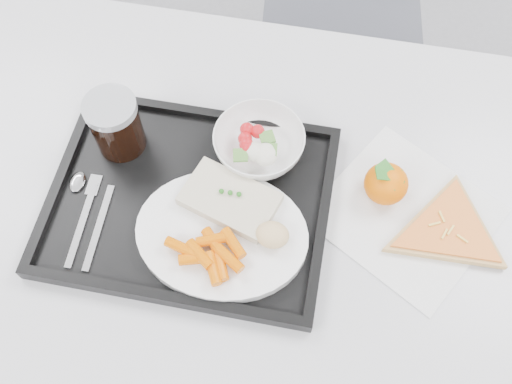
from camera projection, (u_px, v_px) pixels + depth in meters
name	position (u px, v px, depth m)	size (l,w,h in m)	color
room	(17.00, 113.00, 0.23)	(6.04, 7.04, 2.84)	gray
table	(233.00, 217.00, 1.00)	(1.20, 0.80, 0.75)	#B8B8BA
tray	(190.00, 201.00, 0.93)	(0.45, 0.35, 0.03)	black
dinner_plate	(222.00, 234.00, 0.89)	(0.27, 0.27, 0.02)	white
fish_fillet	(230.00, 199.00, 0.89)	(0.17, 0.13, 0.03)	beige
bread_roll	(272.00, 235.00, 0.86)	(0.06, 0.05, 0.03)	#DFCC80
salad_bowl	(259.00, 144.00, 0.95)	(0.15, 0.15, 0.05)	white
cola_glass	(116.00, 124.00, 0.93)	(0.09, 0.09, 0.11)	black
cutlery	(86.00, 207.00, 0.92)	(0.08, 0.17, 0.01)	silver
napkin	(406.00, 214.00, 0.93)	(0.34, 0.33, 0.00)	silver
tangerine	(386.00, 184.00, 0.91)	(0.09, 0.09, 0.07)	orange
pizza_slice	(448.00, 230.00, 0.90)	(0.31, 0.31, 0.02)	tan
carrot_pile	(211.00, 253.00, 0.85)	(0.13, 0.10, 0.03)	#DB6001
salad_contents	(258.00, 149.00, 0.93)	(0.07, 0.08, 0.03)	red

